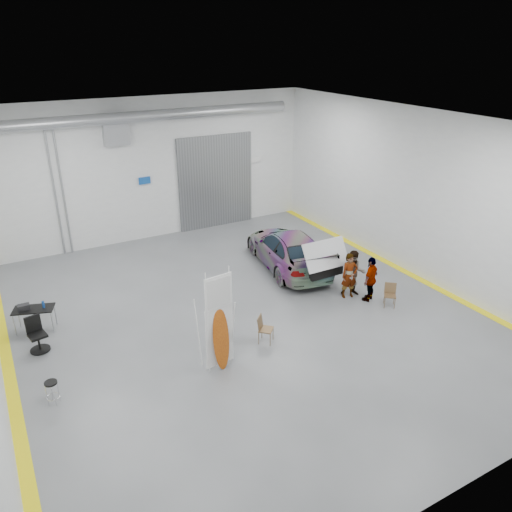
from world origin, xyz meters
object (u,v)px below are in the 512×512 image
work_table (31,309)px  person_c (371,279)px  sedan_car (288,249)px  person_b (354,273)px  person_a (349,276)px  shop_stool (53,393)px  folding_chair_near (266,334)px  folding_chair_far (389,300)px  surfboard_display (219,330)px  office_chair (37,336)px

work_table → person_c: bearing=-19.1°
sedan_car → person_b: person_b is taller
person_a → person_c: 0.71m
shop_stool → person_b: bearing=4.9°
folding_chair_near → folding_chair_far: size_ratio=1.06×
folding_chair_near → surfboard_display: bearing=151.0°
person_a → folding_chair_far: 1.51m
folding_chair_far → office_chair: office_chair is taller
person_a → work_table: (-9.65, 2.97, -0.06)m
shop_stool → work_table: work_table is taller
person_b → office_chair: person_b is taller
folding_chair_far → person_a: bearing=162.0°
person_a → office_chair: (-9.67, 1.79, -0.34)m
surfboard_display → folding_chair_far: bearing=-3.8°
person_c → surfboard_display: 6.10m
surfboard_display → office_chair: surfboard_display is taller
person_a → surfboard_display: surfboard_display is taller
surfboard_display → shop_stool: (-4.14, 0.69, -0.87)m
folding_chair_far → person_c: bearing=153.1°
person_b → office_chair: 10.06m
surfboard_display → sedan_car: bearing=35.5°
sedan_car → person_a: 3.10m
sedan_car → shop_stool: 9.98m
sedan_car → surfboard_display: bearing=51.8°
person_a → folding_chair_near: size_ratio=1.91×
sedan_car → surfboard_display: surfboard_display is taller
person_c → work_table: (-10.12, 3.50, -0.06)m
sedan_car → person_b: size_ratio=3.06×
person_c → surfboard_display: surfboard_display is taller
person_c → folding_chair_far: 0.90m
person_b → folding_chair_far: size_ratio=2.07×
person_b → shop_stool: (-9.92, -0.85, -0.50)m
surfboard_display → office_chair: 5.32m
person_a → surfboard_display: (-5.54, -1.49, 0.39)m
surfboard_display → folding_chair_near: bearing=9.2°
folding_chair_far → sedan_car: bearing=145.7°
sedan_car → person_a: (0.49, -3.06, 0.07)m
person_a → sedan_car: bearing=111.1°
folding_chair_far → folding_chair_near: bearing=-142.8°
person_c → folding_chair_far: (0.29, -0.66, -0.54)m
surfboard_display → work_table: size_ratio=2.26×
surfboard_display → work_table: (-4.11, 4.46, -0.45)m
folding_chair_far → shop_stool: folding_chair_far is taller
person_a → folding_chair_near: (-3.85, -1.01, -0.54)m
person_b → folding_chair_far: (0.53, -1.24, -0.57)m
person_c → folding_chair_near: 4.38m
folding_chair_near → shop_stool: (-5.83, 0.21, 0.05)m
sedan_car → shop_stool: bearing=32.6°
person_a → folding_chair_far: person_a is taller
folding_chair_far → work_table: bearing=-162.4°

